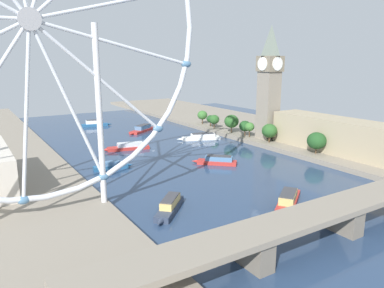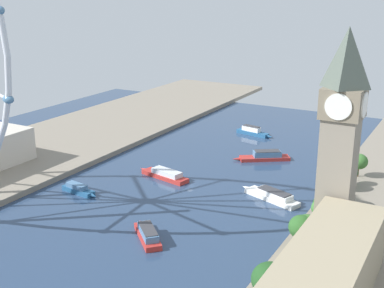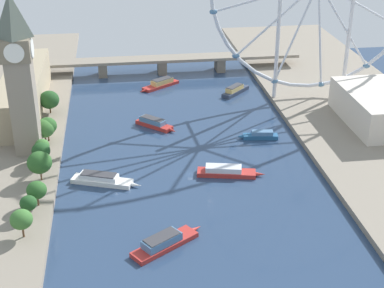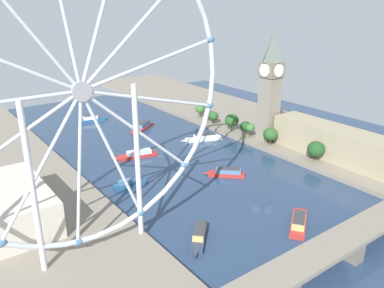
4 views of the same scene
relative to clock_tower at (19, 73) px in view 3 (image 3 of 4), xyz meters
name	(u,v)px [view 3 (image 3 of 4)]	position (x,y,z in m)	size (l,w,h in m)	color
ground_plane	(190,174)	(79.26, -30.11, -45.05)	(386.95, 386.95, 0.00)	navy
clock_tower	(19,73)	(0.00, 0.00, 0.00)	(15.26, 15.26, 81.09)	gray
parliament_block	(24,91)	(-9.23, 60.61, -31.44)	(22.00, 105.21, 21.22)	tan
tree_row_embankment	(42,143)	(7.62, -8.46, -33.85)	(14.14, 137.96, 14.30)	#513823
river_bridge	(162,61)	(79.26, 122.99, -36.32)	(198.95, 14.92, 11.28)	gray
tour_boat_0	(226,171)	(96.41, -33.33, -43.07)	(33.28, 13.02, 4.81)	#B22D28
tour_boat_1	(164,242)	(61.12, -87.47, -42.83)	(30.81, 22.96, 5.59)	#B22D28
tour_boat_2	(260,135)	(122.45, 4.82, -43.17)	(22.54, 7.48, 4.57)	#235684
tour_boat_4	(154,123)	(66.12, 28.43, -42.83)	(22.48, 21.62, 5.27)	#B22D28
tour_boat_5	(161,84)	(75.80, 93.96, -42.86)	(28.53, 22.45, 5.48)	#B22D28
tour_boat_6	(236,90)	(123.38, 74.59, -42.73)	(22.84, 23.15, 5.77)	#2D384C
tour_boat_7	(102,179)	(36.61, -33.27, -42.98)	(33.41, 16.72, 5.06)	white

